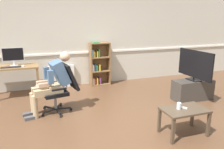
{
  "coord_description": "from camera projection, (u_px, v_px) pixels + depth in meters",
  "views": [
    {
      "loc": [
        -1.34,
        -3.42,
        1.89
      ],
      "look_at": [
        0.15,
        0.85,
        0.7
      ],
      "focal_mm": 35.35,
      "sensor_mm": 36.0,
      "label": 1
    }
  ],
  "objects": [
    {
      "name": "ground_plane",
      "position": [
        120.0,
        123.0,
        4.03
      ],
      "size": [
        18.0,
        18.0,
        0.0
      ],
      "primitive_type": "plane",
      "color": "brown"
    },
    {
      "name": "person_seated",
      "position": [
        52.0,
        81.0,
        4.33
      ],
      "size": [
        0.99,
        0.48,
        1.23
      ],
      "rotation": [
        0.0,
        0.0,
        -1.38
      ],
      "color": "tan",
      "rests_on": "ground_plane"
    },
    {
      "name": "imac_monitor",
      "position": [
        13.0,
        55.0,
        5.21
      ],
      "size": [
        0.49,
        0.14,
        0.43
      ],
      "color": "silver",
      "rests_on": "computer_desk"
    },
    {
      "name": "tv_stand",
      "position": [
        192.0,
        90.0,
        5.15
      ],
      "size": [
        0.93,
        0.39,
        0.47
      ],
      "color": "#3D3833",
      "rests_on": "ground_plane"
    },
    {
      "name": "office_chair",
      "position": [
        62.0,
        86.0,
        4.45
      ],
      "size": [
        0.79,
        0.63,
        0.98
      ],
      "rotation": [
        0.0,
        0.0,
        -1.38
      ],
      "color": "black",
      "rests_on": "ground_plane"
    },
    {
      "name": "coffee_table",
      "position": [
        184.0,
        113.0,
        3.56
      ],
      "size": [
        0.73,
        0.45,
        0.45
      ],
      "color": "#4C3D2D",
      "rests_on": "ground_plane"
    },
    {
      "name": "spare_remote",
      "position": [
        182.0,
        107.0,
        3.58
      ],
      "size": [
        0.13,
        0.13,
        0.02
      ],
      "primitive_type": "cube",
      "rotation": [
        0.0,
        0.0,
        3.91
      ],
      "color": "white",
      "rests_on": "coffee_table"
    },
    {
      "name": "computer_desk",
      "position": [
        13.0,
        71.0,
        5.23
      ],
      "size": [
        1.17,
        0.59,
        0.76
      ],
      "color": "olive",
      "rests_on": "ground_plane"
    },
    {
      "name": "tv_screen",
      "position": [
        195.0,
        65.0,
        5.0
      ],
      "size": [
        0.22,
        1.03,
        0.69
      ],
      "rotation": [
        0.0,
        0.0,
        1.63
      ],
      "color": "black",
      "rests_on": "tv_stand"
    },
    {
      "name": "radiator",
      "position": [
        62.0,
        76.0,
        6.04
      ],
      "size": [
        0.69,
        0.08,
        0.61
      ],
      "color": "white",
      "rests_on": "ground_plane"
    },
    {
      "name": "keyboard",
      "position": [
        11.0,
        67.0,
        5.06
      ],
      "size": [
        0.43,
        0.12,
        0.02
      ],
      "primitive_type": "cube",
      "color": "black",
      "rests_on": "computer_desk"
    },
    {
      "name": "bookshelf",
      "position": [
        98.0,
        65.0,
        6.21
      ],
      "size": [
        0.56,
        0.29,
        1.23
      ],
      "color": "brown",
      "rests_on": "ground_plane"
    },
    {
      "name": "drinking_glass",
      "position": [
        179.0,
        106.0,
        3.53
      ],
      "size": [
        0.07,
        0.07,
        0.11
      ],
      "primitive_type": "cylinder",
      "color": "silver",
      "rests_on": "coffee_table"
    },
    {
      "name": "back_wall",
      "position": [
        86.0,
        37.0,
        6.11
      ],
      "size": [
        12.0,
        0.13,
        2.7
      ],
      "color": "beige",
      "rests_on": "ground_plane"
    },
    {
      "name": "computer_mouse",
      "position": [
        23.0,
        66.0,
        5.16
      ],
      "size": [
        0.06,
        0.1,
        0.03
      ],
      "primitive_type": "cube",
      "color": "white",
      "rests_on": "computer_desk"
    }
  ]
}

